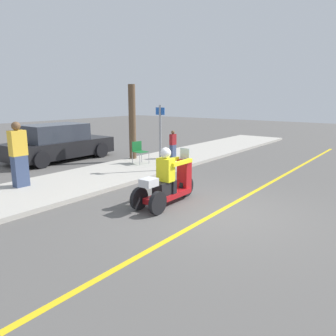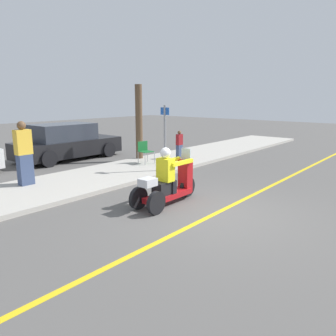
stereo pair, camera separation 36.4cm
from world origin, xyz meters
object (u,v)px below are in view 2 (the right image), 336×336
object	(u,v)px
spectator_far_back	(179,145)
parked_car_lot_center	(67,143)
spectator_mid_group	(24,155)
tree_trunk	(139,122)
folding_chair_set_back	(145,150)
motorcycle_trike	(168,184)
street_sign	(165,135)

from	to	relation	value
spectator_far_back	parked_car_lot_center	bearing A→B (deg)	125.26
spectator_mid_group	tree_trunk	size ratio (longest dim) A/B	0.61
spectator_mid_group	folding_chair_set_back	xyz separation A→B (m)	(4.46, -0.39, -0.37)
motorcycle_trike	spectator_far_back	world-z (taller)	motorcycle_trike
street_sign	motorcycle_trike	bearing A→B (deg)	-138.03
spectator_far_back	motorcycle_trike	bearing A→B (deg)	-144.66
folding_chair_set_back	parked_car_lot_center	size ratio (longest dim) A/B	0.19
parked_car_lot_center	tree_trunk	bearing A→B (deg)	-57.06
motorcycle_trike	tree_trunk	size ratio (longest dim) A/B	0.70
spectator_mid_group	street_sign	xyz separation A→B (m)	(3.98, -1.81, 0.33)
folding_chair_set_back	tree_trunk	size ratio (longest dim) A/B	0.28
spectator_mid_group	tree_trunk	distance (m)	5.13
folding_chair_set_back	spectator_far_back	bearing A→B (deg)	-12.61
tree_trunk	street_sign	distance (m)	2.56
spectator_far_back	spectator_mid_group	distance (m)	6.17
tree_trunk	street_sign	xyz separation A→B (m)	(-1.09, -2.31, -0.28)
spectator_mid_group	folding_chair_set_back	distance (m)	4.49
spectator_far_back	street_sign	size ratio (longest dim) A/B	0.51
spectator_mid_group	motorcycle_trike	bearing A→B (deg)	-68.61
spectator_far_back	parked_car_lot_center	distance (m)	4.75
motorcycle_trike	spectator_mid_group	xyz separation A→B (m)	(-1.56, 3.98, 0.48)
motorcycle_trike	tree_trunk	bearing A→B (deg)	51.96
motorcycle_trike	spectator_mid_group	world-z (taller)	spectator_mid_group
motorcycle_trike	folding_chair_set_back	bearing A→B (deg)	51.14
spectator_mid_group	tree_trunk	xyz separation A→B (m)	(5.07, 0.50, 0.61)
spectator_mid_group	parked_car_lot_center	size ratio (longest dim) A/B	0.41
motorcycle_trike	tree_trunk	world-z (taller)	tree_trunk
spectator_mid_group	folding_chair_set_back	bearing A→B (deg)	-4.97
parked_car_lot_center	spectator_mid_group	bearing A→B (deg)	-137.24
spectator_far_back	tree_trunk	xyz separation A→B (m)	(-1.04, 1.26, 0.93)
tree_trunk	parked_car_lot_center	bearing A→B (deg)	122.94
folding_chair_set_back	street_sign	world-z (taller)	street_sign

